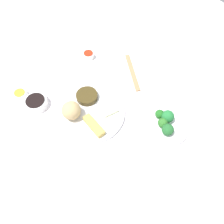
{
  "coord_description": "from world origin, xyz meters",
  "views": [
    {
      "loc": [
        0.45,
        -0.21,
        0.79
      ],
      "look_at": [
        0.07,
        0.06,
        0.06
      ],
      "focal_mm": 34.99,
      "sensor_mm": 36.0,
      "label": 1
    }
  ],
  "objects_px": {
    "main_plate": "(91,113)",
    "soy_sauce_bowl": "(36,103)",
    "sauce_ramekin_hot_mustard": "(21,95)",
    "broccoli_plate": "(164,125)",
    "chopsticks_pair": "(132,72)",
    "sauce_ramekin_sweet_and_sour": "(89,55)"
  },
  "relations": [
    {
      "from": "broccoli_plate",
      "to": "chopsticks_pair",
      "type": "bearing_deg",
      "value": 165.78
    },
    {
      "from": "broccoli_plate",
      "to": "sauce_ramekin_sweet_and_sour",
      "type": "relative_size",
      "value": 3.52
    },
    {
      "from": "soy_sauce_bowl",
      "to": "chopsticks_pair",
      "type": "relative_size",
      "value": 0.41
    },
    {
      "from": "soy_sauce_bowl",
      "to": "sauce_ramekin_sweet_and_sour",
      "type": "height_order",
      "value": "soy_sauce_bowl"
    },
    {
      "from": "broccoli_plate",
      "to": "sauce_ramekin_hot_mustard",
      "type": "height_order",
      "value": "sauce_ramekin_hot_mustard"
    },
    {
      "from": "sauce_ramekin_sweet_and_sour",
      "to": "sauce_ramekin_hot_mustard",
      "type": "bearing_deg",
      "value": -85.01
    },
    {
      "from": "broccoli_plate",
      "to": "sauce_ramekin_sweet_and_sour",
      "type": "xyz_separation_m",
      "value": [
        -0.5,
        -0.04,
        0.01
      ]
    },
    {
      "from": "sauce_ramekin_sweet_and_sour",
      "to": "soy_sauce_bowl",
      "type": "bearing_deg",
      "value": -70.93
    },
    {
      "from": "main_plate",
      "to": "chopsticks_pair",
      "type": "height_order",
      "value": "main_plate"
    },
    {
      "from": "sauce_ramekin_sweet_and_sour",
      "to": "chopsticks_pair",
      "type": "height_order",
      "value": "sauce_ramekin_sweet_and_sour"
    },
    {
      "from": "broccoli_plate",
      "to": "soy_sauce_bowl",
      "type": "distance_m",
      "value": 0.54
    },
    {
      "from": "sauce_ramekin_sweet_and_sour",
      "to": "broccoli_plate",
      "type": "bearing_deg",
      "value": 4.19
    },
    {
      "from": "soy_sauce_bowl",
      "to": "chopsticks_pair",
      "type": "distance_m",
      "value": 0.45
    },
    {
      "from": "main_plate",
      "to": "chopsticks_pair",
      "type": "bearing_deg",
      "value": 105.62
    },
    {
      "from": "soy_sauce_bowl",
      "to": "sauce_ramekin_hot_mustard",
      "type": "distance_m",
      "value": 0.09
    },
    {
      "from": "main_plate",
      "to": "soy_sauce_bowl",
      "type": "height_order",
      "value": "soy_sauce_bowl"
    },
    {
      "from": "soy_sauce_bowl",
      "to": "main_plate",
      "type": "bearing_deg",
      "value": 43.47
    },
    {
      "from": "broccoli_plate",
      "to": "sauce_ramekin_hot_mustard",
      "type": "distance_m",
      "value": 0.62
    },
    {
      "from": "chopsticks_pair",
      "to": "sauce_ramekin_sweet_and_sour",
      "type": "bearing_deg",
      "value": -151.22
    },
    {
      "from": "main_plate",
      "to": "broccoli_plate",
      "type": "relative_size",
      "value": 1.48
    },
    {
      "from": "main_plate",
      "to": "broccoli_plate",
      "type": "bearing_deg",
      "value": 43.46
    },
    {
      "from": "broccoli_plate",
      "to": "chopsticks_pair",
      "type": "distance_m",
      "value": 0.31
    }
  ]
}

